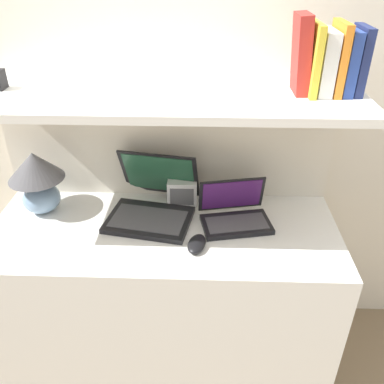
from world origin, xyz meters
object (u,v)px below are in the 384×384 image
book_blue (347,62)px  book_white (324,62)px  laptop_small (235,214)px  table_lamp (37,177)px  book_navy (359,61)px  router_box (182,194)px  book_orange (337,58)px  book_yellow (312,59)px  computer_mouse (197,244)px  laptop_large (153,204)px  book_red (301,55)px

book_blue → book_white: bearing=180.0°
laptop_small → book_blue: size_ratio=1.49×
table_lamp → book_navy: size_ratio=1.27×
router_box → book_orange: bearing=-13.2°
book_orange → book_yellow: bearing=180.0°
table_lamp → book_yellow: 1.12m
computer_mouse → laptop_large: bearing=131.3°
book_white → book_yellow: size_ratio=0.90×
table_lamp → laptop_large: 0.48m
laptop_small → book_blue: bearing=0.6°
table_lamp → laptop_large: size_ratio=0.69×
laptop_small → book_yellow: 0.64m
book_blue → book_red: book_red is taller
table_lamp → laptop_large: table_lamp is taller
computer_mouse → book_blue: bearing=19.6°
book_navy → book_yellow: size_ratio=0.95×
book_navy → laptop_large: bearing=176.6°
laptop_small → book_navy: size_ratio=1.42×
laptop_large → book_navy: (0.69, -0.04, 0.59)m
computer_mouse → book_yellow: 0.74m
router_box → book_red: bearing=-16.9°
table_lamp → laptop_small: size_ratio=0.89×
computer_mouse → book_red: 0.74m
book_yellow → book_white: bearing=0.0°
book_red → laptop_large: bearing=175.4°
table_lamp → laptop_small: (0.80, -0.06, -0.12)m
laptop_small → book_white: bearing=0.7°
table_lamp → book_navy: bearing=-2.7°
book_navy → table_lamp: bearing=177.3°
laptop_large → book_blue: (0.66, -0.04, 0.58)m
laptop_small → book_white: book_white is taller
router_box → book_blue: 0.80m
laptop_large → book_navy: book_navy is taller
computer_mouse → book_blue: size_ratio=0.63×
table_lamp → book_white: (1.05, -0.06, 0.47)m
table_lamp → computer_mouse: size_ratio=2.12×
laptop_small → book_navy: book_navy is taller
laptop_small → laptop_large: bearing=172.3°
laptop_large → table_lamp: bearing=178.3°
book_blue → book_orange: 0.04m
computer_mouse → book_red: bearing=27.4°
book_blue → book_white: size_ratio=1.01×
laptop_small → book_yellow: book_yellow is taller
book_red → laptop_small: bearing=-179.0°
book_yellow → router_box: bearing=164.5°
table_lamp → book_red: 1.09m
book_white → book_yellow: 0.04m
laptop_small → book_navy: 0.70m
book_blue → book_white: book_blue is taller
book_blue → laptop_small: bearing=-179.4°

